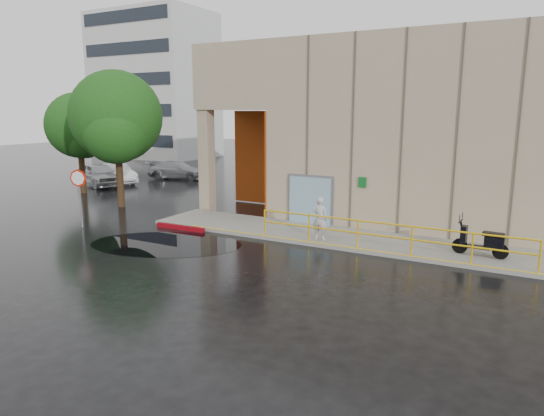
{
  "coord_description": "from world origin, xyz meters",
  "views": [
    {
      "loc": [
        8.61,
        -12.96,
        4.96
      ],
      "look_at": [
        -0.09,
        3.0,
        1.3
      ],
      "focal_mm": 32.0,
      "sensor_mm": 36.0,
      "label": 1
    }
  ],
  "objects_px": {
    "red_curb": "(180,227)",
    "tree_far": "(80,128)",
    "stop_sign": "(79,185)",
    "person": "(320,218)",
    "car_c": "(178,170)",
    "car_b": "(117,174)",
    "tree_near": "(116,120)",
    "scooter": "(482,233)",
    "car_a": "(99,174)"
  },
  "relations": [
    {
      "from": "red_curb",
      "to": "tree_far",
      "type": "distance_m",
      "value": 12.56
    },
    {
      "from": "stop_sign",
      "to": "tree_far",
      "type": "xyz_separation_m",
      "value": [
        -7.06,
        6.22,
        2.09
      ]
    },
    {
      "from": "person",
      "to": "tree_far",
      "type": "distance_m",
      "value": 17.77
    },
    {
      "from": "red_curb",
      "to": "car_c",
      "type": "relative_size",
      "value": 0.54
    },
    {
      "from": "car_b",
      "to": "car_c",
      "type": "bearing_deg",
      "value": -8.32
    },
    {
      "from": "car_b",
      "to": "tree_far",
      "type": "bearing_deg",
      "value": -138.39
    },
    {
      "from": "red_curb",
      "to": "tree_far",
      "type": "height_order",
      "value": "tree_far"
    },
    {
      "from": "person",
      "to": "stop_sign",
      "type": "height_order",
      "value": "stop_sign"
    },
    {
      "from": "person",
      "to": "stop_sign",
      "type": "distance_m",
      "value": 10.43
    },
    {
      "from": "person",
      "to": "tree_far",
      "type": "relative_size",
      "value": 0.27
    },
    {
      "from": "car_c",
      "to": "tree_far",
      "type": "distance_m",
      "value": 8.45
    },
    {
      "from": "stop_sign",
      "to": "car_c",
      "type": "relative_size",
      "value": 0.57
    },
    {
      "from": "tree_near",
      "to": "tree_far",
      "type": "xyz_separation_m",
      "value": [
        -5.26,
        2.17,
        -0.55
      ]
    },
    {
      "from": "stop_sign",
      "to": "tree_near",
      "type": "height_order",
      "value": "tree_near"
    },
    {
      "from": "red_curb",
      "to": "car_c",
      "type": "bearing_deg",
      "value": 129.76
    },
    {
      "from": "scooter",
      "to": "car_b",
      "type": "xyz_separation_m",
      "value": [
        -24.09,
        7.05,
        -0.27
      ]
    },
    {
      "from": "car_a",
      "to": "tree_near",
      "type": "bearing_deg",
      "value": -103.52
    },
    {
      "from": "car_a",
      "to": "tree_near",
      "type": "relative_size",
      "value": 0.64
    },
    {
      "from": "stop_sign",
      "to": "car_c",
      "type": "distance_m",
      "value": 15.29
    },
    {
      "from": "scooter",
      "to": "tree_near",
      "type": "xyz_separation_m",
      "value": [
        -17.48,
        0.92,
        3.54
      ]
    },
    {
      "from": "car_c",
      "to": "tree_far",
      "type": "height_order",
      "value": "tree_far"
    },
    {
      "from": "person",
      "to": "tree_near",
      "type": "xyz_separation_m",
      "value": [
        -11.88,
        1.5,
        3.51
      ]
    },
    {
      "from": "tree_near",
      "to": "scooter",
      "type": "bearing_deg",
      "value": -3.0
    },
    {
      "from": "person",
      "to": "car_a",
      "type": "height_order",
      "value": "person"
    },
    {
      "from": "scooter",
      "to": "car_a",
      "type": "height_order",
      "value": "scooter"
    },
    {
      "from": "car_a",
      "to": "stop_sign",
      "type": "bearing_deg",
      "value": -114.3
    },
    {
      "from": "red_curb",
      "to": "stop_sign",
      "type": "bearing_deg",
      "value": -156.99
    },
    {
      "from": "car_a",
      "to": "tree_near",
      "type": "height_order",
      "value": "tree_near"
    },
    {
      "from": "car_a",
      "to": "tree_far",
      "type": "height_order",
      "value": "tree_far"
    },
    {
      "from": "tree_near",
      "to": "tree_far",
      "type": "relative_size",
      "value": 1.16
    },
    {
      "from": "red_curb",
      "to": "tree_near",
      "type": "relative_size",
      "value": 0.34
    },
    {
      "from": "person",
      "to": "car_b",
      "type": "distance_m",
      "value": 20.01
    },
    {
      "from": "car_b",
      "to": "red_curb",
      "type": "bearing_deg",
      "value": -101.62
    },
    {
      "from": "stop_sign",
      "to": "car_a",
      "type": "xyz_separation_m",
      "value": [
        -8.59,
        8.76,
        -1.08
      ]
    },
    {
      "from": "stop_sign",
      "to": "red_curb",
      "type": "bearing_deg",
      "value": 26.05
    },
    {
      "from": "scooter",
      "to": "car_c",
      "type": "bearing_deg",
      "value": 157.7
    },
    {
      "from": "stop_sign",
      "to": "red_curb",
      "type": "xyz_separation_m",
      "value": [
        4.02,
        1.71,
        -1.75
      ]
    },
    {
      "from": "scooter",
      "to": "tree_far",
      "type": "xyz_separation_m",
      "value": [
        -22.73,
        3.09,
        2.99
      ]
    },
    {
      "from": "stop_sign",
      "to": "car_a",
      "type": "height_order",
      "value": "stop_sign"
    },
    {
      "from": "tree_far",
      "to": "car_c",
      "type": "bearing_deg",
      "value": 83.37
    },
    {
      "from": "person",
      "to": "scooter",
      "type": "relative_size",
      "value": 0.91
    },
    {
      "from": "person",
      "to": "scooter",
      "type": "bearing_deg",
      "value": -171.77
    },
    {
      "from": "car_a",
      "to": "car_b",
      "type": "distance_m",
      "value": 1.43
    },
    {
      "from": "red_curb",
      "to": "tree_far",
      "type": "bearing_deg",
      "value": 157.85
    },
    {
      "from": "stop_sign",
      "to": "tree_near",
      "type": "bearing_deg",
      "value": 117.04
    },
    {
      "from": "person",
      "to": "car_b",
      "type": "xyz_separation_m",
      "value": [
        -18.5,
        7.63,
        -0.3
      ]
    },
    {
      "from": "tree_far",
      "to": "car_b",
      "type": "bearing_deg",
      "value": 108.99
    },
    {
      "from": "tree_near",
      "to": "red_curb",
      "type": "bearing_deg",
      "value": -21.87
    },
    {
      "from": "person",
      "to": "tree_far",
      "type": "height_order",
      "value": "tree_far"
    },
    {
      "from": "person",
      "to": "tree_near",
      "type": "bearing_deg",
      "value": -4.93
    }
  ]
}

